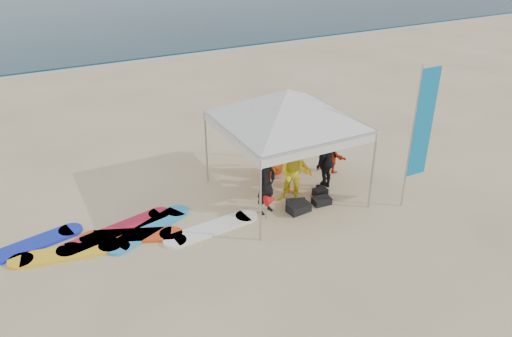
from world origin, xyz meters
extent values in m
plane|color=beige|center=(0.00, 0.00, 0.00)|extent=(120.00, 120.00, 0.00)
cube|color=silver|center=(0.00, 18.20, 0.00)|extent=(160.00, 1.20, 0.01)
imported|color=black|center=(0.41, 2.47, 0.78)|extent=(0.66, 0.54, 1.56)
imported|color=yellow|center=(1.28, 2.59, 0.80)|extent=(0.99, 0.96, 1.61)
imported|color=orange|center=(1.51, 3.03, 0.79)|extent=(1.17, 1.06, 1.57)
imported|color=black|center=(2.41, 2.79, 0.78)|extent=(0.99, 0.73, 1.57)
imported|color=red|center=(1.51, 4.15, 0.98)|extent=(1.12, 0.94, 1.96)
imported|color=red|center=(3.13, 3.52, 0.48)|extent=(0.39, 0.92, 0.96)
cylinder|color=#A5A5A8|center=(-0.28, 4.56, 1.04)|extent=(0.05, 0.05, 2.07)
cylinder|color=#A5A5A8|center=(2.83, 4.56, 1.04)|extent=(0.05, 0.05, 2.07)
cylinder|color=#A5A5A8|center=(-0.28, 1.45, 1.04)|extent=(0.05, 0.05, 2.07)
cylinder|color=#A5A5A8|center=(2.83, 1.45, 1.04)|extent=(0.05, 0.05, 2.07)
cube|color=silver|center=(1.27, 1.45, 1.95)|extent=(3.21, 0.02, 0.24)
cube|color=silver|center=(1.27, 4.56, 1.95)|extent=(3.21, 0.02, 0.24)
cube|color=silver|center=(-0.28, 3.01, 1.95)|extent=(0.02, 3.21, 0.24)
cube|color=silver|center=(2.83, 3.01, 1.95)|extent=(0.02, 3.21, 0.24)
pyramid|color=silver|center=(1.27, 3.01, 2.90)|extent=(4.39, 4.39, 0.83)
cylinder|color=#A5A5A8|center=(3.62, 1.12, 1.83)|extent=(0.04, 0.04, 3.66)
cube|color=#0B74B0|center=(3.92, 1.12, 2.20)|extent=(0.58, 0.03, 2.72)
cylinder|color=#A5A5A8|center=(0.27, 2.18, 0.30)|extent=(0.02, 0.02, 0.60)
cone|color=red|center=(0.39, 2.18, 0.50)|extent=(0.28, 0.28, 0.28)
cube|color=black|center=(1.14, 2.09, 0.11)|extent=(0.59, 0.41, 0.22)
cube|color=black|center=(1.85, 2.13, 0.09)|extent=(0.48, 0.34, 0.18)
cube|color=black|center=(1.20, 2.28, 0.08)|extent=(0.61, 0.54, 0.16)
cube|color=black|center=(2.05, 2.49, 0.10)|extent=(0.37, 0.27, 0.20)
cube|color=white|center=(-1.09, 2.35, 0.04)|extent=(1.95, 0.71, 0.07)
cube|color=#DE4312|center=(-2.86, 2.92, 0.04)|extent=(1.87, 1.19, 0.07)
cube|color=#2896D8|center=(-2.41, 3.02, 0.04)|extent=(1.92, 1.30, 0.07)
cube|color=red|center=(-3.12, 3.27, 0.04)|extent=(2.36, 1.04, 0.07)
cube|color=yellow|center=(-4.29, 2.93, 0.04)|extent=(1.93, 0.86, 0.07)
cube|color=#1527B9|center=(-5.07, 3.58, 0.04)|extent=(2.12, 0.98, 0.07)
camera|label=1|loc=(-4.68, -6.81, 6.69)|focal=35.00mm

